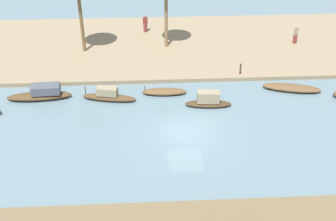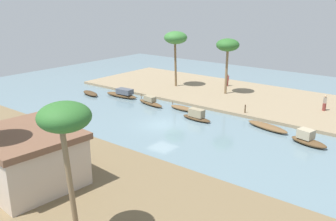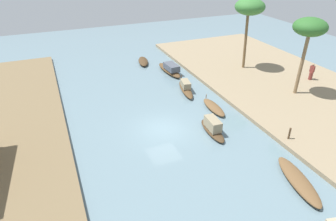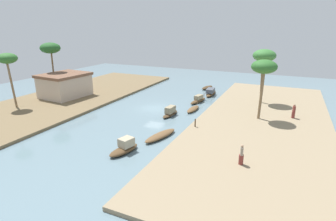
{
  "view_description": "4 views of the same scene",
  "coord_description": "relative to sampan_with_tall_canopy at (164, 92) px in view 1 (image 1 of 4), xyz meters",
  "views": [
    {
      "loc": [
        2.65,
        25.05,
        17.28
      ],
      "look_at": [
        1.16,
        -1.9,
        0.59
      ],
      "focal_mm": 47.35,
      "sensor_mm": 36.0,
      "label": 1
    },
    {
      "loc": [
        -21.96,
        27.01,
        12.27
      ],
      "look_at": [
        0.8,
        -1.97,
        0.87
      ],
      "focal_mm": 38.86,
      "sensor_mm": 36.0,
      "label": 2
    },
    {
      "loc": [
        -18.66,
        7.37,
        12.93
      ],
      "look_at": [
        1.68,
        -1.08,
        0.6
      ],
      "focal_mm": 31.9,
      "sensor_mm": 36.0,
      "label": 3
    },
    {
      "loc": [
        -32.1,
        -16.79,
        11.2
      ],
      "look_at": [
        -1.26,
        -2.69,
        0.41
      ],
      "focal_mm": 28.73,
      "sensor_mm": 36.0,
      "label": 4
    }
  ],
  "objects": [
    {
      "name": "person_by_mooring",
      "position": [
        1.32,
        -12.48,
        0.87
      ],
      "size": [
        0.5,
        0.47,
        1.75
      ],
      "rotation": [
        0.0,
        0.0,
        3.39
      ],
      "color": "brown",
      "rests_on": "riverbank_left"
    },
    {
      "name": "sampan_with_red_awning",
      "position": [
        -10.2,
        -0.02,
        0.02
      ],
      "size": [
        4.75,
        2.24,
        0.5
      ],
      "rotation": [
        0.0,
        0.0,
        -0.24
      ],
      "color": "brown",
      "rests_on": "river_water"
    },
    {
      "name": "river_water",
      "position": [
        -1.27,
        5.32,
        -0.23
      ],
      "size": [
        70.92,
        70.92,
        0.0
      ],
      "primitive_type": "plane",
      "color": "slate",
      "rests_on": "ground"
    },
    {
      "name": "sampan_midstream",
      "position": [
        -3.21,
        1.99,
        0.24
      ],
      "size": [
        3.55,
        1.21,
        1.23
      ],
      "rotation": [
        0.0,
        0.0,
        -0.06
      ],
      "color": "#47331E",
      "rests_on": "river_water"
    },
    {
      "name": "mooring_post",
      "position": [
        -6.51,
        -2.53,
        0.56
      ],
      "size": [
        0.14,
        0.14,
        0.92
      ],
      "primitive_type": "cylinder",
      "color": "#4C3823",
      "rests_on": "riverbank_left"
    },
    {
      "name": "sampan_with_tall_canopy",
      "position": [
        0.0,
        0.0,
        0.0
      ],
      "size": [
        3.51,
        1.13,
        0.79
      ],
      "rotation": [
        0.0,
        0.0,
        -0.04
      ],
      "color": "brown",
      "rests_on": "river_water"
    },
    {
      "name": "person_on_near_bank",
      "position": [
        -13.03,
        -8.72,
        0.81
      ],
      "size": [
        0.47,
        0.47,
        1.74
      ],
      "rotation": [
        0.0,
        0.0,
        0.26
      ],
      "color": "brown",
      "rests_on": "riverbank_left"
    },
    {
      "name": "sampan_near_left_bank",
      "position": [
        9.49,
        0.22,
        0.23
      ],
      "size": [
        4.99,
        1.49,
        1.18
      ],
      "rotation": [
        0.0,
        0.0,
        0.06
      ],
      "color": "brown",
      "rests_on": "river_water"
    },
    {
      "name": "sampan_downstream_large",
      "position": [
        4.31,
        0.71,
        0.16
      ],
      "size": [
        4.29,
        1.68,
        1.1
      ],
      "rotation": [
        0.0,
        0.0,
        -0.19
      ],
      "color": "brown",
      "rests_on": "river_water"
    },
    {
      "name": "riverbank_left",
      "position": [
        -1.27,
        -9.25,
        -0.07
      ],
      "size": [
        41.78,
        14.88,
        0.34
      ],
      "primitive_type": "cube",
      "color": "#937F60",
      "rests_on": "ground"
    }
  ]
}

